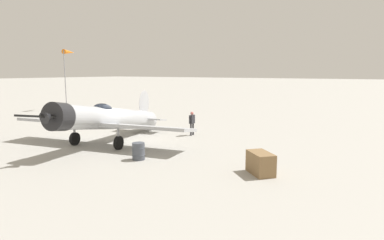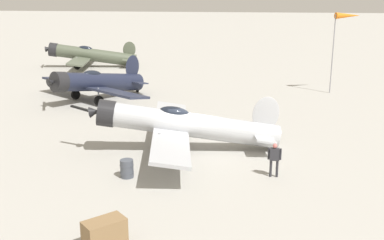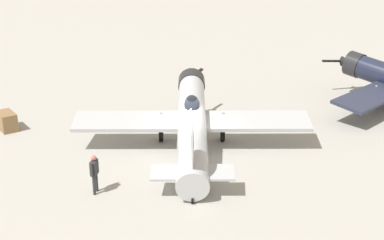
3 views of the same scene
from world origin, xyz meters
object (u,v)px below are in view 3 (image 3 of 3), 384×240
equipment_crate (7,121)px  ground_crew_mechanic (94,170)px  fuel_drum (122,123)px  airplane_foreground (192,121)px

equipment_crate → ground_crew_mechanic: bearing=-39.0°
ground_crew_mechanic → fuel_drum: ground_crew_mechanic is taller
ground_crew_mechanic → equipment_crate: bearing=-40.7°
airplane_foreground → ground_crew_mechanic: 5.92m
airplane_foreground → ground_crew_mechanic: bearing=137.3°
airplane_foreground → fuel_drum: 4.82m
fuel_drum → airplane_foreground: bearing=-24.9°
equipment_crate → airplane_foreground: bearing=-5.0°
ground_crew_mechanic → equipment_crate: size_ratio=1.05×
airplane_foreground → fuel_drum: (-4.26, 1.98, -1.11)m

